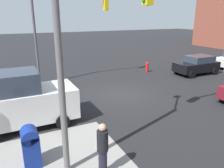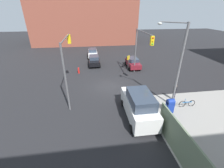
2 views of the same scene
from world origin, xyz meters
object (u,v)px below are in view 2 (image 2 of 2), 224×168
(street_lamp_corner, at_px, (176,61))
(pedestrian_crossing, at_px, (175,92))
(hatchback_white, at_px, (93,53))
(bicycle_at_crosswalk, at_px, (139,64))
(sedan_maroon, at_px, (133,63))
(van_white_delivery, at_px, (139,105))
(coupe_black, at_px, (94,60))
(bicycle_leaning_on_fence, at_px, (187,104))
(traffic_signal_se_corner, at_px, (67,57))
(mailbox_blue, at_px, (170,105))
(traffic_signal_nw_corner, at_px, (141,45))
(fire_hydrant, at_px, (79,70))

(street_lamp_corner, distance_m, pedestrian_crossing, 3.94)
(hatchback_white, height_order, pedestrian_crossing, pedestrian_crossing)
(hatchback_white, distance_m, pedestrian_crossing, 19.95)
(street_lamp_corner, relative_size, bicycle_at_crosswalk, 4.57)
(street_lamp_corner, distance_m, bicycle_at_crosswalk, 12.52)
(hatchback_white, xyz_separation_m, sedan_maroon, (7.45, 6.59, -0.00))
(van_white_delivery, bearing_deg, coupe_black, -167.02)
(pedestrian_crossing, distance_m, bicycle_leaning_on_fence, 1.68)
(traffic_signal_se_corner, bearing_deg, van_white_delivery, 55.73)
(street_lamp_corner, relative_size, bicycle_leaning_on_fence, 4.57)
(coupe_black, height_order, sedan_maroon, same)
(mailbox_blue, xyz_separation_m, sedan_maroon, (-12.68, -0.24, 0.08))
(traffic_signal_se_corner, height_order, hatchback_white, traffic_signal_se_corner)
(coupe_black, distance_m, bicycle_leaning_on_fence, 16.71)
(bicycle_leaning_on_fence, bearing_deg, street_lamp_corner, -112.08)
(traffic_signal_se_corner, height_order, van_white_delivery, traffic_signal_se_corner)
(traffic_signal_nw_corner, bearing_deg, hatchback_white, -151.83)
(traffic_signal_nw_corner, bearing_deg, van_white_delivery, -17.34)
(street_lamp_corner, xyz_separation_m, van_white_delivery, (1.61, -3.75, -3.42))
(mailbox_blue, bearing_deg, traffic_signal_se_corner, -112.59)
(street_lamp_corner, distance_m, sedan_maroon, 12.07)
(fire_hydrant, relative_size, hatchback_white, 0.22)
(street_lamp_corner, xyz_separation_m, bicycle_at_crosswalk, (-11.73, 0.45, -4.35))
(van_white_delivery, xyz_separation_m, bicycle_at_crosswalk, (-13.34, 4.20, -0.93))
(bicycle_leaning_on_fence, bearing_deg, mailbox_blue, -74.72)
(van_white_delivery, height_order, bicycle_at_crosswalk, van_white_delivery)
(mailbox_blue, bearing_deg, street_lamp_corner, 156.68)
(hatchback_white, xyz_separation_m, bicycle_at_crosswalk, (7.12, 7.83, -0.50))
(fire_hydrant, relative_size, pedestrian_crossing, 0.52)
(coupe_black, bearing_deg, bicycle_leaning_on_fence, 32.10)
(mailbox_blue, distance_m, pedestrian_crossing, 2.51)
(traffic_signal_nw_corner, height_order, van_white_delivery, traffic_signal_nw_corner)
(fire_hydrant, bearing_deg, traffic_signal_se_corner, -2.37)
(mailbox_blue, bearing_deg, hatchback_white, -161.25)
(coupe_black, relative_size, pedestrian_crossing, 2.19)
(bicycle_at_crosswalk, bearing_deg, pedestrian_crossing, 2.60)
(traffic_signal_se_corner, xyz_separation_m, bicycle_leaning_on_fence, (3.35, 11.70, -4.31))
(coupe_black, bearing_deg, street_lamp_corner, 28.19)
(mailbox_blue, xyz_separation_m, pedestrian_crossing, (-2.00, 1.50, 0.19))
(traffic_signal_nw_corner, height_order, street_lamp_corner, street_lamp_corner)
(street_lamp_corner, height_order, van_white_delivery, street_lamp_corner)
(street_lamp_corner, height_order, bicycle_at_crosswalk, street_lamp_corner)
(coupe_black, bearing_deg, traffic_signal_nw_corner, 43.78)
(street_lamp_corner, bearing_deg, traffic_signal_se_corner, -104.95)
(traffic_signal_nw_corner, height_order, traffic_signal_se_corner, same)
(traffic_signal_se_corner, relative_size, mailbox_blue, 4.55)
(fire_hydrant, distance_m, hatchback_white, 9.24)
(pedestrian_crossing, bearing_deg, sedan_maroon, -150.53)
(coupe_black, relative_size, bicycle_leaning_on_fence, 2.28)
(street_lamp_corner, distance_m, mailbox_blue, 4.17)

